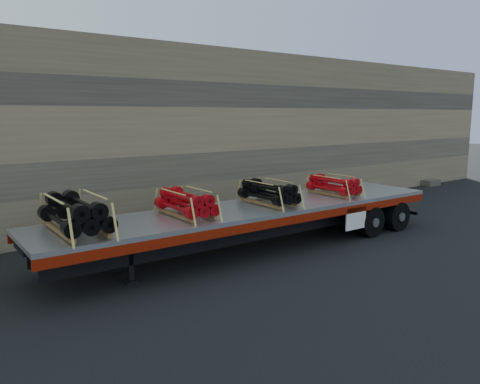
{
  "coord_description": "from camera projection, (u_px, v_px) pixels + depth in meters",
  "views": [
    {
      "loc": [
        -9.44,
        -10.85,
        4.34
      ],
      "look_at": [
        0.01,
        1.63,
        1.72
      ],
      "focal_mm": 35.0,
      "sensor_mm": 36.0,
      "label": 1
    }
  ],
  "objects": [
    {
      "name": "trailer",
      "position": [
        256.0,
        227.0,
        15.15
      ],
      "size": [
        14.23,
        3.02,
        1.42
      ],
      "primitive_type": null,
      "rotation": [
        0.0,
        0.0,
        -0.02
      ],
      "color": "#B7B9BF",
      "rests_on": "ground"
    },
    {
      "name": "bundle_midrear",
      "position": [
        269.0,
        193.0,
        15.26
      ],
      "size": [
        1.07,
        2.07,
        0.73
      ],
      "primitive_type": null,
      "rotation": [
        0.0,
        0.0,
        -0.02
      ],
      "color": "black",
      "rests_on": "trailer"
    },
    {
      "name": "bundle_midfront",
      "position": [
        186.0,
        204.0,
        13.48
      ],
      "size": [
        1.06,
        2.07,
        0.73
      ],
      "primitive_type": null,
      "rotation": [
        0.0,
        0.0,
        -0.02
      ],
      "color": "#AE0910",
      "rests_on": "trailer"
    },
    {
      "name": "bundle_rear",
      "position": [
        334.0,
        186.0,
        17.04
      ],
      "size": [
        0.98,
        1.9,
        0.67
      ],
      "primitive_type": null,
      "rotation": [
        0.0,
        0.0,
        -0.02
      ],
      "color": "#AE0910",
      "rests_on": "trailer"
    },
    {
      "name": "ground",
      "position": [
        271.0,
        252.0,
        14.87
      ],
      "size": [
        120.0,
        120.0,
        0.0
      ],
      "primitive_type": "plane",
      "color": "black",
      "rests_on": "ground"
    },
    {
      "name": "rock_wall",
      "position": [
        169.0,
        134.0,
        19.4
      ],
      "size": [
        44.0,
        3.0,
        7.0
      ],
      "primitive_type": "cube",
      "color": "#7A6B54",
      "rests_on": "ground"
    },
    {
      "name": "bundle_front",
      "position": [
        75.0,
        215.0,
        11.64
      ],
      "size": [
        1.28,
        2.49,
        0.87
      ],
      "primitive_type": null,
      "rotation": [
        0.0,
        0.0,
        -0.02
      ],
      "color": "black",
      "rests_on": "trailer"
    }
  ]
}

